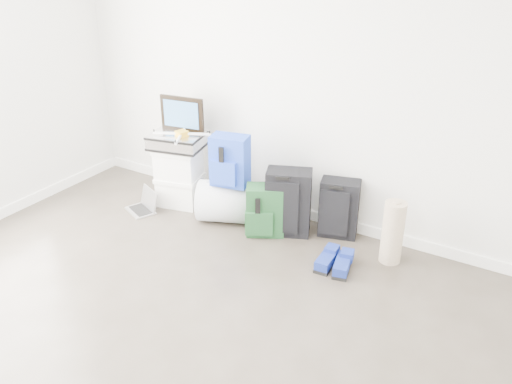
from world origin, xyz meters
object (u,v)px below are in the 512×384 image
Objects in this scene: briefcase at (177,141)px; carry_on at (339,209)px; duffel_bag at (232,202)px; large_suitcase at (288,203)px; boxes_stack at (179,176)px; laptop at (144,205)px.

carry_on is (1.58, 0.23, -0.40)m from briefcase.
carry_on is (0.95, 0.26, 0.07)m from duffel_bag.
briefcase is 1.24m from large_suitcase.
boxes_stack is 0.98× the size of large_suitcase.
carry_on is at bearing 3.43° from large_suitcase.
briefcase reaches higher than laptop.
briefcase reaches higher than duffel_bag.
duffel_bag is (0.64, -0.03, -0.10)m from boxes_stack.
boxes_stack is 1.67× the size of laptop.
large_suitcase is (1.18, 0.04, -0.36)m from briefcase.
duffel_bag is 0.90m from laptop.
laptop is at bearing -138.52° from boxes_stack.
laptop is (-0.21, -0.31, -0.61)m from briefcase.
briefcase is 0.72m from laptop.
briefcase is at bearing 172.45° from carry_on.
large_suitcase reaches higher than boxes_stack.
duffel_bag is at bearing -15.72° from briefcase.
boxes_stack is at bearing 154.28° from duffel_bag.
boxes_stack is 1.18m from large_suitcase.
duffel_bag is (0.64, -0.03, -0.47)m from briefcase.
large_suitcase is at bearing -169.98° from carry_on.
large_suitcase reaches higher than carry_on.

